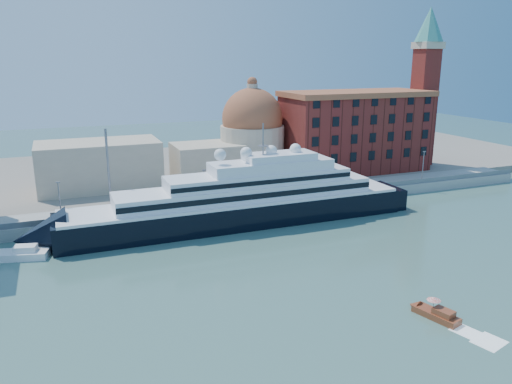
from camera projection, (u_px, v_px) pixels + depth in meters
name	position (u px, v px, depth m)	size (l,w,h in m)	color
ground	(256.00, 268.00, 84.45)	(400.00, 400.00, 0.00)	#335951
quay	(201.00, 207.00, 114.61)	(180.00, 10.00, 2.50)	gray
land	(165.00, 172.00, 151.43)	(260.00, 72.00, 2.00)	slate
quay_fence	(207.00, 205.00, 110.09)	(180.00, 0.10, 1.20)	slate
superyacht	(228.00, 206.00, 104.93)	(83.50, 11.58, 24.95)	black
service_barge	(16.00, 255.00, 88.33)	(11.84, 6.43, 2.53)	white
water_taxi	(437.00, 314.00, 67.94)	(3.86, 6.82, 3.08)	maroon
warehouse	(355.00, 131.00, 146.11)	(43.00, 19.00, 23.25)	maroon
campanile	(425.00, 77.00, 150.82)	(8.40, 8.40, 47.00)	maroon
church	(199.00, 147.00, 135.64)	(66.00, 18.00, 25.50)	beige
lamp_posts	(145.00, 177.00, 106.28)	(120.80, 2.40, 18.00)	slate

